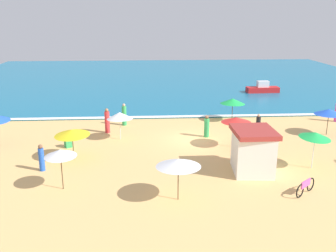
{
  "coord_description": "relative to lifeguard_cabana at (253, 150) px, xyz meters",
  "views": [
    {
      "loc": [
        -3.5,
        -25.64,
        8.65
      ],
      "look_at": [
        -1.83,
        0.99,
        0.8
      ],
      "focal_mm": 40.21,
      "sensor_mm": 36.0,
      "label": 1
    }
  ],
  "objects": [
    {
      "name": "ground_plane",
      "position": [
        -2.58,
        5.88,
        -1.29
      ],
      "size": [
        60.0,
        60.0,
        0.0
      ],
      "primitive_type": "plane",
      "color": "#E5B26B"
    },
    {
      "name": "ocean_water",
      "position": [
        -2.58,
        33.88,
        -1.24
      ],
      "size": [
        60.0,
        44.0,
        0.1
      ],
      "primitive_type": "cube",
      "color": "#146B93",
      "rests_on": "ground_plane"
    },
    {
      "name": "wave_breaker_foam",
      "position": [
        -2.58,
        12.18,
        -1.18
      ],
      "size": [
        57.0,
        0.7,
        0.01
      ],
      "primitive_type": "cube",
      "color": "white",
      "rests_on": "ocean_water"
    },
    {
      "name": "lifeguard_cabana",
      "position": [
        0.0,
        0.0,
        0.0
      ],
      "size": [
        2.31,
        2.75,
        2.54
      ],
      "color": "white",
      "rests_on": "ground_plane"
    },
    {
      "name": "beach_umbrella_0",
      "position": [
        3.68,
        0.29,
        0.74
      ],
      "size": [
        2.58,
        2.58,
        2.29
      ],
      "color": "silver",
      "rests_on": "ground_plane"
    },
    {
      "name": "beach_umbrella_1",
      "position": [
        -7.91,
        6.39,
        0.5
      ],
      "size": [
        2.32,
        2.33,
        2.07
      ],
      "color": "silver",
      "rests_on": "ground_plane"
    },
    {
      "name": "beach_umbrella_2",
      "position": [
        1.31,
        10.79,
        0.44
      ],
      "size": [
        2.95,
        2.95,
        1.99
      ],
      "color": "#4C3823",
      "rests_on": "ground_plane"
    },
    {
      "name": "beach_umbrella_4",
      "position": [
        -4.55,
        -3.17,
        0.64
      ],
      "size": [
        2.46,
        2.47,
        2.16
      ],
      "color": "#4C3823",
      "rests_on": "ground_plane"
    },
    {
      "name": "beach_umbrella_5",
      "position": [
        0.02,
        4.22,
        0.64
      ],
      "size": [
        2.35,
        2.35,
        2.11
      ],
      "color": "#4C3823",
      "rests_on": "ground_plane"
    },
    {
      "name": "beach_umbrella_6",
      "position": [
        -10.4,
        -1.63,
        0.69
      ],
      "size": [
        1.93,
        1.94,
        2.2
      ],
      "color": "#4C3823",
      "rests_on": "ground_plane"
    },
    {
      "name": "beach_umbrella_7",
      "position": [
        -10.59,
        2.61,
        0.47
      ],
      "size": [
        2.98,
        2.98,
        2.0
      ],
      "color": "#4C3823",
      "rests_on": "ground_plane"
    },
    {
      "name": "beach_umbrella_8",
      "position": [
        7.58,
        6.54,
        0.49
      ],
      "size": [
        2.97,
        2.97,
        1.99
      ],
      "color": "#4C3823",
      "rests_on": "ground_plane"
    },
    {
      "name": "parked_bicycle",
      "position": [
        1.91,
        -2.95,
        -0.91
      ],
      "size": [
        1.43,
        1.21,
        0.76
      ],
      "color": "black",
      "rests_on": "ground_plane"
    },
    {
      "name": "beachgoer_0",
      "position": [
        -1.57,
        6.57,
        -0.53
      ],
      "size": [
        0.48,
        0.48,
        1.64
      ],
      "color": "green",
      "rests_on": "ground_plane"
    },
    {
      "name": "beachgoer_4",
      "position": [
        -11.37,
        4.88,
        -0.94
      ],
      "size": [
        0.58,
        0.58,
        0.84
      ],
      "color": "green",
      "rests_on": "ground_plane"
    },
    {
      "name": "beachgoer_5",
      "position": [
        -12.09,
        0.89,
        -0.53
      ],
      "size": [
        0.43,
        0.43,
        1.6
      ],
      "color": "blue",
      "rests_on": "ground_plane"
    },
    {
      "name": "beachgoer_6",
      "position": [
        -7.8,
        10.08,
        -0.45
      ],
      "size": [
        0.39,
        0.39,
        1.81
      ],
      "color": "green",
      "rests_on": "ground_plane"
    },
    {
      "name": "beachgoer_7",
      "position": [
        2.43,
        7.03,
        -0.55
      ],
      "size": [
        0.45,
        0.45,
        1.57
      ],
      "color": "black",
      "rests_on": "ground_plane"
    },
    {
      "name": "beachgoer_8",
      "position": [
        -8.99,
        8.09,
        -0.39
      ],
      "size": [
        0.44,
        0.44,
        1.91
      ],
      "color": "red",
      "rests_on": "ground_plane"
    },
    {
      "name": "beach_towel_1",
      "position": [
        0.42,
        4.17,
        -1.28
      ],
      "size": [
        0.8,
        1.58,
        0.01
      ],
      "color": "blue",
      "rests_on": "ground_plane"
    },
    {
      "name": "small_boat_0",
      "position": [
        7.55,
        22.45,
        -0.75
      ],
      "size": [
        3.75,
        1.35,
        1.32
      ],
      "color": "red",
      "rests_on": "ocean_water"
    }
  ]
}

